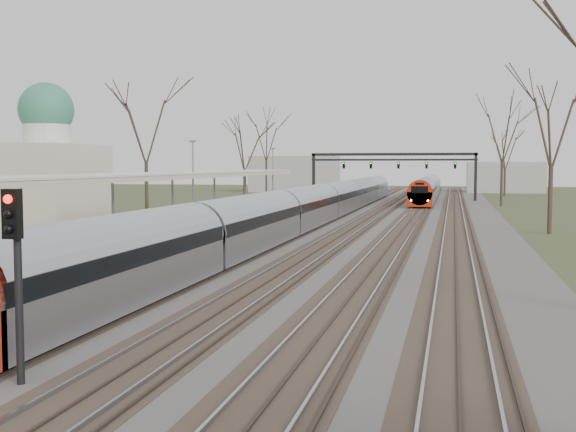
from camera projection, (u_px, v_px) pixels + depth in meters
The scene contains 10 objects.
track_bed at pixel (364, 216), 62.92m from camera, with size 24.00×160.00×0.22m.
platform at pixel (193, 226), 47.95m from camera, with size 3.50×69.00×1.00m, color #9E9B93.
canopy at pixel (166, 175), 43.32m from camera, with size 4.10×50.00×3.11m.
dome_building at pixel (26, 177), 51.03m from camera, with size 10.00×8.00×10.30m.
signal_gantry at pixel (393, 162), 91.72m from camera, with size 21.00×0.59×6.08m.
tree_west_far at pixel (146, 123), 59.40m from camera, with size 5.50×5.50×11.33m.
tree_east_far at pixel (552, 123), 46.70m from camera, with size 5.00×5.00×10.30m.
train_near at pixel (323, 203), 58.49m from camera, with size 2.62×90.21×3.05m.
train_far at pixel (427, 188), 94.84m from camera, with size 2.62×45.21×3.05m.
signal_post at pixel (16, 257), 14.49m from camera, with size 0.35×0.45×4.10m.
Camera 1 is at (7.81, -7.65, 4.58)m, focal length 45.00 mm.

